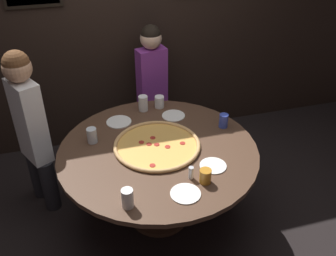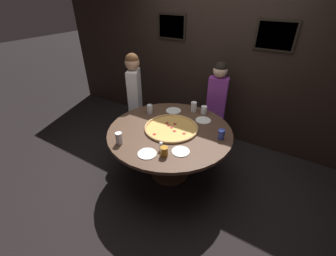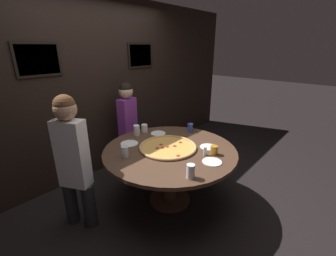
# 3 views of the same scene
# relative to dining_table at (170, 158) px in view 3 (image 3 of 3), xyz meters

# --- Properties ---
(ground_plane) EXTENTS (24.00, 24.00, 0.00)m
(ground_plane) POSITION_rel_dining_table_xyz_m (0.00, 0.00, -0.61)
(ground_plane) COLOR black
(back_wall) EXTENTS (6.40, 0.08, 2.60)m
(back_wall) POSITION_rel_dining_table_xyz_m (0.00, 1.39, 0.69)
(back_wall) COLOR black
(back_wall) RESTS_ON ground_plane
(dining_table) EXTENTS (1.59, 1.59, 0.74)m
(dining_table) POSITION_rel_dining_table_xyz_m (0.00, 0.00, 0.00)
(dining_table) COLOR #4C3323
(dining_table) RESTS_ON ground_plane
(giant_pizza) EXTENTS (0.70, 0.70, 0.03)m
(giant_pizza) POSITION_rel_dining_table_xyz_m (0.00, 0.03, 0.14)
(giant_pizza) COLOR #E5A84C
(giant_pizza) RESTS_ON dining_table
(drink_cup_front_edge) EXTENTS (0.08, 0.08, 0.14)m
(drink_cup_front_edge) POSITION_rel_dining_table_xyz_m (-0.35, -0.56, 0.20)
(drink_cup_front_edge) COLOR white
(drink_cup_front_edge) RESTS_ON dining_table
(drink_cup_centre_back) EXTENTS (0.08, 0.08, 0.13)m
(drink_cup_centre_back) POSITION_rel_dining_table_xyz_m (-0.49, 0.24, 0.19)
(drink_cup_centre_back) COLOR silver
(drink_cup_centre_back) RESTS_ON dining_table
(drink_cup_far_left) EXTENTS (0.09, 0.09, 0.11)m
(drink_cup_far_left) POSITION_rel_dining_table_xyz_m (0.18, 0.64, 0.19)
(drink_cup_far_left) COLOR white
(drink_cup_far_left) RESTS_ON dining_table
(drink_cup_near_right) EXTENTS (0.08, 0.08, 0.11)m
(drink_cup_near_right) POSITION_rel_dining_table_xyz_m (0.22, -0.47, 0.18)
(drink_cup_near_right) COLOR #BC7A23
(drink_cup_near_right) RESTS_ON dining_table
(drink_cup_far_right) EXTENTS (0.08, 0.08, 0.14)m
(drink_cup_far_right) POSITION_rel_dining_table_xyz_m (0.02, 0.63, 0.20)
(drink_cup_far_right) COLOR white
(drink_cup_far_right) RESTS_ON dining_table
(drink_cup_near_left) EXTENTS (0.08, 0.08, 0.12)m
(drink_cup_near_left) POSITION_rel_dining_table_xyz_m (0.62, 0.16, 0.19)
(drink_cup_near_left) COLOR #384CB7
(drink_cup_near_left) RESTS_ON dining_table
(white_plate_beside_cup) EXTENTS (0.21, 0.21, 0.01)m
(white_plate_beside_cup) POSITION_rel_dining_table_xyz_m (0.26, 0.45, 0.13)
(white_plate_beside_cup) COLOR white
(white_plate_beside_cup) RESTS_ON dining_table
(white_plate_far_back) EXTENTS (0.22, 0.22, 0.01)m
(white_plate_far_back) POSITION_rel_dining_table_xyz_m (-0.23, 0.48, 0.13)
(white_plate_far_back) COLOR white
(white_plate_far_back) RESTS_ON dining_table
(white_plate_right_side) EXTENTS (0.20, 0.20, 0.01)m
(white_plate_right_side) POSITION_rel_dining_table_xyz_m (0.34, -0.32, 0.13)
(white_plate_right_side) COLOR white
(white_plate_right_side) RESTS_ON dining_table
(white_plate_left_side) EXTENTS (0.21, 0.21, 0.01)m
(white_plate_left_side) POSITION_rel_dining_table_xyz_m (0.05, -0.55, 0.13)
(white_plate_left_side) COLOR white
(white_plate_left_side) RESTS_ON dining_table
(condiment_shaker) EXTENTS (0.04, 0.04, 0.10)m
(condiment_shaker) POSITION_rel_dining_table_xyz_m (0.13, -0.41, 0.18)
(condiment_shaker) COLOR silver
(condiment_shaker) RESTS_ON dining_table
(diner_side_right) EXTENTS (0.36, 0.21, 1.40)m
(diner_side_right) POSITION_rel_dining_table_xyz_m (0.21, 1.05, 0.18)
(diner_side_right) COLOR #232328
(diner_side_right) RESTS_ON ground_plane
(diner_centre_back) EXTENTS (0.29, 0.39, 1.48)m
(diner_centre_back) POSITION_rel_dining_table_xyz_m (-0.96, 0.48, 0.23)
(diner_centre_back) COLOR #232328
(diner_centre_back) RESTS_ON ground_plane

